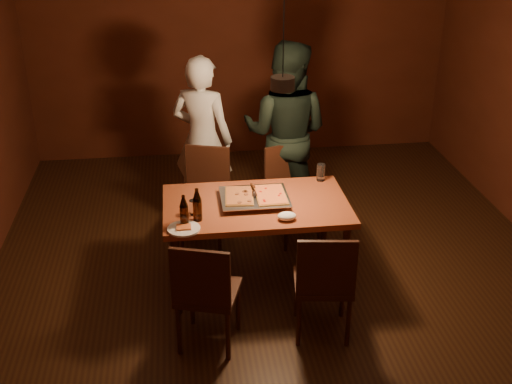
{
  "coord_description": "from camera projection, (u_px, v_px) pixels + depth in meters",
  "views": [
    {
      "loc": [
        -0.79,
        -4.57,
        3.09
      ],
      "look_at": [
        -0.19,
        0.03,
        0.85
      ],
      "focal_mm": 45.0,
      "sensor_mm": 36.0,
      "label": 1
    }
  ],
  "objects": [
    {
      "name": "water_glass_left",
      "position": [
        194.0,
        207.0,
        5.0
      ],
      "size": [
        0.07,
        0.07,
        0.12
      ],
      "primitive_type": "cylinder",
      "color": "silver",
      "rests_on": "dining_table"
    },
    {
      "name": "beer_bottle_b",
      "position": [
        197.0,
        205.0,
        4.88
      ],
      "size": [
        0.07,
        0.07,
        0.27
      ],
      "color": "black",
      "rests_on": "dining_table"
    },
    {
      "name": "beer_bottle_a",
      "position": [
        184.0,
        211.0,
        4.81
      ],
      "size": [
        0.07,
        0.07,
        0.25
      ],
      "color": "black",
      "rests_on": "dining_table"
    },
    {
      "name": "chair_near_left",
      "position": [
        205.0,
        287.0,
        4.5
      ],
      "size": [
        0.53,
        0.53,
        0.49
      ],
      "rotation": [
        0.0,
        0.0,
        -0.31
      ],
      "color": "#38190F",
      "rests_on": "floor"
    },
    {
      "name": "diner_dark",
      "position": [
        286.0,
        133.0,
        6.22
      ],
      "size": [
        1.08,
        0.98,
        1.8
      ],
      "primitive_type": "imported",
      "rotation": [
        0.0,
        0.0,
        2.72
      ],
      "color": "black",
      "rests_on": "floor"
    },
    {
      "name": "chair_far_right",
      "position": [
        290.0,
        184.0,
        6.03
      ],
      "size": [
        0.54,
        0.54,
        0.49
      ],
      "rotation": [
        0.0,
        0.0,
        3.48
      ],
      "color": "#38190F",
      "rests_on": "floor"
    },
    {
      "name": "pendant_lamp",
      "position": [
        283.0,
        82.0,
        4.75
      ],
      "size": [
        0.18,
        0.18,
        1.1
      ],
      "color": "black",
      "rests_on": "ceiling"
    },
    {
      "name": "pizza_cheese",
      "position": [
        271.0,
        195.0,
        5.21
      ],
      "size": [
        0.24,
        0.38,
        0.02
      ],
      "primitive_type": "cube",
      "rotation": [
        0.0,
        0.0,
        0.01
      ],
      "color": "gold",
      "rests_on": "pizza_tray"
    },
    {
      "name": "pizza_meat",
      "position": [
        239.0,
        196.0,
        5.19
      ],
      "size": [
        0.25,
        0.37,
        0.02
      ],
      "primitive_type": "cube",
      "rotation": [
        0.0,
        0.0,
        -0.09
      ],
      "color": "maroon",
      "rests_on": "pizza_tray"
    },
    {
      "name": "spatula",
      "position": [
        256.0,
        193.0,
        5.22
      ],
      "size": [
        0.11,
        0.25,
        0.04
      ],
      "primitive_type": null,
      "rotation": [
        0.0,
        0.0,
        0.08
      ],
      "color": "silver",
      "rests_on": "pizza_tray"
    },
    {
      "name": "diner_white",
      "position": [
        202.0,
        140.0,
        6.25
      ],
      "size": [
        0.72,
        0.62,
        1.67
      ],
      "primitive_type": "imported",
      "rotation": [
        0.0,
        0.0,
        2.71
      ],
      "color": "silver",
      "rests_on": "floor"
    },
    {
      "name": "chair_near_right",
      "position": [
        324.0,
        277.0,
        4.61
      ],
      "size": [
        0.47,
        0.47,
        0.49
      ],
      "rotation": [
        0.0,
        0.0,
        -0.14
      ],
      "color": "#38190F",
      "rests_on": "floor"
    },
    {
      "name": "plate_slice",
      "position": [
        184.0,
        229.0,
        4.8
      ],
      "size": [
        0.25,
        0.25,
        0.03
      ],
      "color": "white",
      "rests_on": "dining_table"
    },
    {
      "name": "room_shell",
      "position": [
        282.0,
        128.0,
        4.91
      ],
      "size": [
        6.0,
        6.0,
        6.0
      ],
      "color": "#331D0E",
      "rests_on": "ground"
    },
    {
      "name": "water_glass_right",
      "position": [
        321.0,
        172.0,
        5.56
      ],
      "size": [
        0.07,
        0.07,
        0.15
      ],
      "primitive_type": "cylinder",
      "color": "silver",
      "rests_on": "dining_table"
    },
    {
      "name": "pizza_tray",
      "position": [
        254.0,
        199.0,
        5.21
      ],
      "size": [
        0.57,
        0.48,
        0.05
      ],
      "primitive_type": "cube",
      "rotation": [
        0.0,
        0.0,
        -0.06
      ],
      "color": "silver",
      "rests_on": "dining_table"
    },
    {
      "name": "dining_table",
      "position": [
        256.0,
        211.0,
        5.23
      ],
      "size": [
        1.5,
        0.9,
        0.75
      ],
      "color": "#974426",
      "rests_on": "floor"
    },
    {
      "name": "chair_far_left",
      "position": [
        206.0,
        186.0,
        5.99
      ],
      "size": [
        0.52,
        0.52,
        0.49
      ],
      "rotation": [
        0.0,
        0.0,
        2.84
      ],
      "color": "#38190F",
      "rests_on": "floor"
    },
    {
      "name": "napkin",
      "position": [
        287.0,
        216.0,
        4.93
      ],
      "size": [
        0.15,
        0.11,
        0.06
      ],
      "primitive_type": "ellipsoid",
      "color": "white",
      "rests_on": "dining_table"
    }
  ]
}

